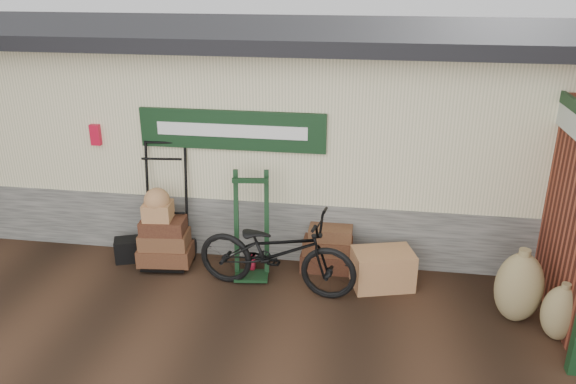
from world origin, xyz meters
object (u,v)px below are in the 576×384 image
object	(u,v)px
wicker_hamper	(383,269)
black_trunk	(127,250)
suitcase_stack	(328,247)
porter_trolley	(166,204)
green_barrow	(251,226)
bicycle	(276,247)

from	to	relation	value
wicker_hamper	black_trunk	xyz separation A→B (m)	(-3.70, 0.15, -0.09)
suitcase_stack	black_trunk	world-z (taller)	suitcase_stack
porter_trolley	black_trunk	distance (m)	0.96
porter_trolley	green_barrow	distance (m)	1.31
suitcase_stack	black_trunk	distance (m)	2.95
porter_trolley	green_barrow	size ratio (longest dim) A/B	1.20
porter_trolley	bicycle	world-z (taller)	porter_trolley
black_trunk	green_barrow	bearing A→B (deg)	-3.21
porter_trolley	wicker_hamper	size ratio (longest dim) A/B	2.28
porter_trolley	suitcase_stack	world-z (taller)	porter_trolley
black_trunk	bicycle	size ratio (longest dim) A/B	0.16
bicycle	black_trunk	bearing A→B (deg)	86.40
green_barrow	bicycle	size ratio (longest dim) A/B	0.69
porter_trolley	black_trunk	xyz separation A→B (m)	(-0.62, -0.10, -0.73)
green_barrow	suitcase_stack	distance (m)	1.16
suitcase_stack	wicker_hamper	distance (m)	0.86
suitcase_stack	bicycle	size ratio (longest dim) A/B	0.35
suitcase_stack	bicycle	xyz separation A→B (m)	(-0.63, -0.68, 0.29)
green_barrow	black_trunk	distance (m)	1.99
green_barrow	black_trunk	size ratio (longest dim) A/B	4.45
porter_trolley	suitcase_stack	distance (m)	2.39
wicker_hamper	bicycle	world-z (taller)	bicycle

